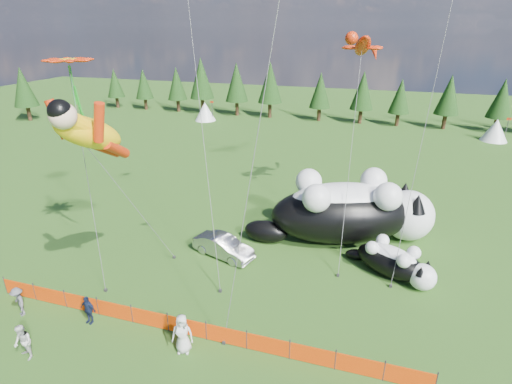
% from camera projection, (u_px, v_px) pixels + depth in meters
% --- Properties ---
extents(ground, '(160.00, 160.00, 0.00)m').
position_uv_depth(ground, '(212.00, 297.00, 21.81)').
color(ground, '#133209').
rests_on(ground, ground).
extents(safety_fence, '(22.06, 0.06, 1.10)m').
position_uv_depth(safety_fence, '(187.00, 327.00, 18.97)').
color(safety_fence, '#262626').
rests_on(safety_fence, ground).
extents(tree_line, '(90.00, 4.00, 8.00)m').
position_uv_depth(tree_line, '(328.00, 95.00, 59.89)').
color(tree_line, black).
rests_on(tree_line, ground).
extents(festival_tents, '(50.00, 3.20, 2.80)m').
position_uv_depth(festival_tents, '(404.00, 124.00, 53.51)').
color(festival_tents, white).
rests_on(festival_tents, ground).
extents(cat_large, '(12.56, 7.61, 4.69)m').
position_uv_depth(cat_large, '(351.00, 210.00, 26.88)').
color(cat_large, black).
rests_on(cat_large, ground).
extents(cat_small, '(5.23, 3.77, 2.05)m').
position_uv_depth(cat_small, '(394.00, 261.00, 23.34)').
color(cat_small, black).
rests_on(cat_small, ground).
extents(car, '(4.38, 2.64, 1.36)m').
position_uv_depth(car, '(224.00, 247.00, 25.47)').
color(car, '#A9A9AD').
rests_on(car, ground).
extents(spectator_b, '(0.99, 0.81, 1.76)m').
position_uv_depth(spectator_b, '(23.00, 343.00, 17.52)').
color(spectator_b, beige).
rests_on(spectator_b, ground).
extents(spectator_c, '(0.94, 0.54, 1.54)m').
position_uv_depth(spectator_c, '(88.00, 310.00, 19.71)').
color(spectator_c, '#141E38').
rests_on(spectator_c, ground).
extents(spectator_d, '(1.18, 0.98, 1.62)m').
position_uv_depth(spectator_d, '(19.00, 302.00, 20.21)').
color(spectator_d, '#4F4F53').
rests_on(spectator_d, ground).
extents(spectator_e, '(1.09, 0.85, 1.98)m').
position_uv_depth(spectator_e, '(182.00, 334.00, 17.86)').
color(spectator_e, beige).
rests_on(spectator_e, ground).
extents(superhero_kite, '(4.53, 7.26, 11.85)m').
position_uv_depth(superhero_kite, '(89.00, 133.00, 17.94)').
color(superhero_kite, yellow).
rests_on(superhero_kite, ground).
extents(gecko_kite, '(3.61, 13.12, 15.83)m').
position_uv_depth(gecko_kite, '(363.00, 46.00, 27.77)').
color(gecko_kite, red).
rests_on(gecko_kite, ground).
extents(flower_kite, '(3.19, 3.61, 12.33)m').
position_uv_depth(flower_kite, '(69.00, 64.00, 19.79)').
color(flower_kite, red).
rests_on(flower_kite, ground).
extents(diamond_kite_a, '(4.76, 7.62, 17.57)m').
position_uv_depth(diamond_kite_a, '(188.00, 0.00, 23.43)').
color(diamond_kite_a, blue).
rests_on(diamond_kite_a, ground).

